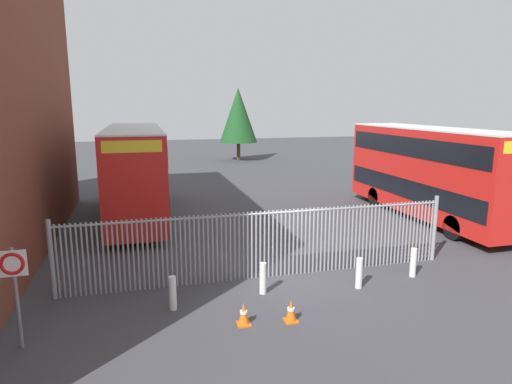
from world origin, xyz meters
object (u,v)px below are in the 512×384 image
Objects in this scene: bollard_center_front at (263,278)px; bollard_far_right at (413,262)px; traffic_cone_by_gate at (244,314)px; double_decker_bus_behind_fence_left at (430,169)px; bollard_near_right at (359,273)px; double_decker_bus_near_gate at (135,169)px; bollard_near_left at (173,293)px; traffic_cone_mid_forecourt at (291,311)px; speed_limit_sign_post at (14,275)px.

bollard_center_front is 5.06m from bollard_far_right.
traffic_cone_by_gate is at bearing -120.25° from bollard_center_front.
double_decker_bus_behind_fence_left is 10.05m from bollard_near_right.
bollard_far_right is at bearing -128.61° from double_decker_bus_behind_fence_left.
bollard_near_right is 1.61× the size of traffic_cone_by_gate.
double_decker_bus_behind_fence_left is (13.72, -3.79, 0.00)m from double_decker_bus_near_gate.
traffic_cone_by_gate is (-3.91, -1.32, -0.19)m from bollard_near_right.
bollard_far_right is at bearing 15.70° from traffic_cone_by_gate.
bollard_near_left and bollard_center_front have the same top height.
traffic_cone_mid_forecourt is (3.82, -11.98, -2.13)m from double_decker_bus_near_gate.
bollard_center_front is 1.00× the size of bollard_far_right.
double_decker_bus_behind_fence_left reaches higher than bollard_near_right.
double_decker_bus_near_gate reaches higher than bollard_near_left.
double_decker_bus_behind_fence_left is 11.38× the size of bollard_near_left.
speed_limit_sign_post is (-9.08, -1.09, 1.30)m from bollard_near_right.
bollard_near_left is at bearing -152.19° from double_decker_bus_behind_fence_left.
speed_limit_sign_post reaches higher than bollard_near_right.
traffic_cone_mid_forecourt is at bearing -26.89° from bollard_near_left.
double_decker_bus_near_gate reaches higher than bollard_far_right.
bollard_far_right is at bearing 20.89° from traffic_cone_mid_forecourt.
double_decker_bus_behind_fence_left is 18.32× the size of traffic_cone_by_gate.
bollard_center_front is at bearing 173.19° from bollard_near_right.
bollard_near_right is at bearing 28.55° from traffic_cone_mid_forecourt.
speed_limit_sign_post is at bearing 176.59° from traffic_cone_mid_forecourt.
bollard_near_left is 2.66m from bollard_center_front.
bollard_near_left is 1.00× the size of bollard_far_right.
bollard_center_front is 6.44m from speed_limit_sign_post.
traffic_cone_mid_forecourt is (1.21, -0.14, 0.00)m from traffic_cone_by_gate.
bollard_near_left is 1.00× the size of bollard_near_right.
speed_limit_sign_post is at bearing -102.46° from double_decker_bus_near_gate.
double_decker_bus_near_gate is 18.32× the size of traffic_cone_by_gate.
bollard_far_right is 1.61× the size of traffic_cone_by_gate.
double_decker_bus_near_gate reaches higher than bollard_near_right.
speed_limit_sign_post is (-2.56, -11.60, -0.65)m from double_decker_bus_near_gate.
traffic_cone_mid_forecourt is at bearing -159.11° from bollard_far_right.
bollard_near_right is at bearing -170.04° from bollard_far_right.
bollard_center_front is (2.64, 0.36, 0.00)m from bollard_near_left.
double_decker_bus_behind_fence_left is 11.38× the size of bollard_center_front.
speed_limit_sign_post is (-6.38, 0.38, 1.49)m from traffic_cone_mid_forecourt.
double_decker_bus_behind_fence_left is at bearing 39.62° from traffic_cone_mid_forecourt.
double_decker_bus_near_gate is at bearing 95.10° from bollard_near_left.
bollard_center_front is 1.95m from traffic_cone_by_gate.
bollard_far_right is 0.40× the size of speed_limit_sign_post.
bollard_near_left reaches higher than traffic_cone_mid_forecourt.
bollard_near_right is at bearing -58.23° from double_decker_bus_near_gate.
traffic_cone_by_gate is at bearing -2.61° from speed_limit_sign_post.
double_decker_bus_near_gate is 11.38× the size of bollard_near_left.
traffic_cone_mid_forecourt is at bearing -82.60° from bollard_center_front.
double_decker_bus_near_gate is at bearing 77.54° from speed_limit_sign_post.
double_decker_bus_behind_fence_left reaches higher than speed_limit_sign_post.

